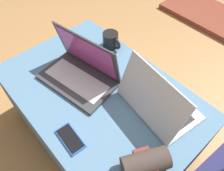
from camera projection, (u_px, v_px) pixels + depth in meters
The scene contains 7 objects.
ground_plane at pixel (102, 132), 1.39m from camera, with size 14.00×14.00×0.00m, color #9E7042.
ottoman at pixel (101, 114), 1.22m from camera, with size 1.00×0.67×0.43m.
laptop_near at pixel (81, 71), 1.07m from camera, with size 0.41×0.30×0.24m.
laptop_far at pixel (156, 102), 0.96m from camera, with size 0.37×0.27×0.23m.
cell_phone at pixel (70, 139), 0.90m from camera, with size 0.14×0.08×0.01m.
wrist_brace at pixel (145, 163), 0.80m from camera, with size 0.15×0.19×0.09m.
coffee_mug at pixel (111, 40), 1.23m from camera, with size 0.12×0.09×0.09m.
Camera 1 is at (0.52, -0.38, 1.27)m, focal length 35.00 mm.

